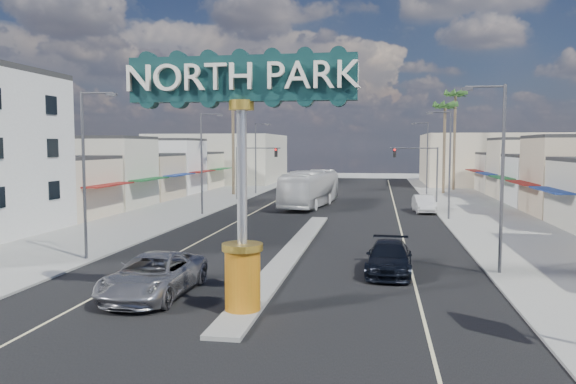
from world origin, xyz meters
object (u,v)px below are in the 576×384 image
(streetlight_r_near, at_px, (499,169))
(suv_left, at_px, (153,275))
(streetlight_l_near, at_px, (87,166))
(streetlight_l_mid, at_px, (203,158))
(car_parked_right, at_px, (424,204))
(streetlight_r_mid, at_px, (448,159))
(palm_right_mid, at_px, (445,110))
(city_bus, at_px, (310,189))
(gateway_sign, at_px, (242,152))
(traffic_signal_left, at_px, (253,163))
(suv_right, at_px, (389,258))
(streetlight_l_far, at_px, (257,154))
(streetlight_r_far, at_px, (426,155))
(palm_left_far, at_px, (233,102))
(traffic_signal_right, at_px, (420,163))
(palm_right_far, at_px, (455,100))

(streetlight_r_near, height_order, suv_left, streetlight_r_near)
(suv_left, bearing_deg, streetlight_l_near, 136.65)
(streetlight_l_near, xyz_separation_m, streetlight_l_mid, (0.00, 20.00, 0.00))
(streetlight_l_near, xyz_separation_m, car_parked_right, (19.43, 25.24, -4.26))
(streetlight_r_mid, relative_size, palm_right_mid, 0.74)
(city_bus, bearing_deg, gateway_sign, -79.45)
(streetlight_r_near, xyz_separation_m, palm_right_mid, (2.57, 46.00, 5.54))
(traffic_signal_left, height_order, city_bus, traffic_signal_left)
(streetlight_r_mid, height_order, car_parked_right, streetlight_r_mid)
(streetlight_r_mid, bearing_deg, traffic_signal_left, 144.50)
(streetlight_r_mid, height_order, city_bus, streetlight_r_mid)
(suv_right, xyz_separation_m, city_bus, (-7.40, 29.14, 1.07))
(streetlight_l_near, height_order, streetlight_r_mid, same)
(streetlight_l_far, height_order, car_parked_right, streetlight_l_far)
(streetlight_l_near, bearing_deg, streetlight_r_far, 63.58)
(car_parked_right, bearing_deg, suv_right, -101.64)
(streetlight_l_mid, relative_size, streetlight_r_mid, 1.00)
(palm_left_far, distance_m, palm_right_mid, 26.70)
(streetlight_r_near, height_order, streetlight_r_mid, same)
(traffic_signal_right, relative_size, streetlight_l_mid, 0.67)
(streetlight_l_far, height_order, palm_left_far, palm_left_far)
(suv_left, bearing_deg, traffic_signal_right, 73.10)
(suv_right, bearing_deg, traffic_signal_left, 115.45)
(gateway_sign, bearing_deg, streetlight_l_far, 101.78)
(streetlight_l_near, bearing_deg, palm_left_far, 93.67)
(traffic_signal_left, relative_size, streetlight_r_mid, 0.67)
(gateway_sign, distance_m, city_bus, 36.90)
(traffic_signal_left, xyz_separation_m, palm_right_far, (24.18, 18.01, 8.11))
(streetlight_r_far, height_order, suv_left, streetlight_r_far)
(gateway_sign, relative_size, streetlight_r_far, 1.02)
(palm_right_far, relative_size, car_parked_right, 2.90)
(traffic_signal_left, height_order, car_parked_right, traffic_signal_left)
(streetlight_l_mid, distance_m, palm_left_far, 21.16)
(streetlight_r_mid, bearing_deg, palm_right_mid, 84.36)
(streetlight_l_near, bearing_deg, palm_right_mid, 63.01)
(gateway_sign, relative_size, streetlight_l_mid, 1.02)
(streetlight_r_mid, xyz_separation_m, palm_left_far, (-23.43, 20.00, 6.43))
(palm_right_mid, bearing_deg, streetlight_l_near, -116.99)
(gateway_sign, height_order, suv_left, gateway_sign)
(traffic_signal_left, bearing_deg, car_parked_right, -25.71)
(streetlight_r_near, bearing_deg, car_parked_right, 93.25)
(streetlight_r_far, relative_size, palm_left_far, 0.69)
(streetlight_l_mid, distance_m, suv_left, 27.27)
(traffic_signal_right, bearing_deg, car_parked_right, -91.21)
(streetlight_r_near, xyz_separation_m, car_parked_right, (-1.43, 25.24, -4.26))
(suv_right, bearing_deg, streetlight_l_far, 112.97)
(streetlight_l_mid, bearing_deg, streetlight_l_far, 90.00)
(palm_left_far, relative_size, palm_right_mid, 1.08)
(streetlight_r_far, bearing_deg, palm_right_mid, 57.31)
(streetlight_r_near, xyz_separation_m, city_bus, (-12.43, 28.60, -3.24))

